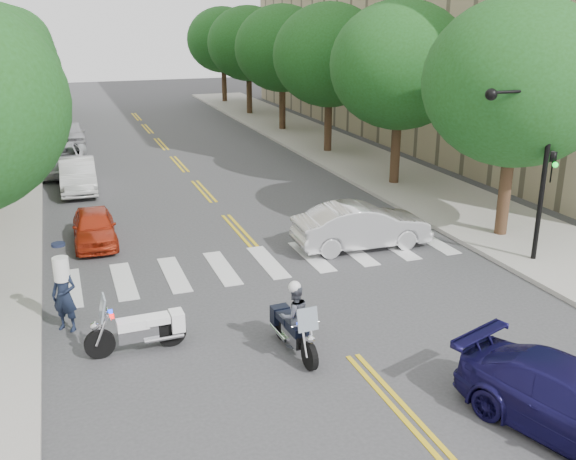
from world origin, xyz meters
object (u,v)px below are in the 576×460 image
motorcycle_parked (145,329)px  officer_standing (64,296)px  motorcycle_police (294,320)px  convertible (362,226)px

motorcycle_parked → officer_standing: officer_standing is taller
motorcycle_police → motorcycle_parked: motorcycle_police is taller
convertible → motorcycle_parked: bearing=122.4°
officer_standing → convertible: (9.88, 3.01, -0.18)m
motorcycle_police → motorcycle_parked: (-3.36, 1.30, -0.28)m
motorcycle_police → convertible: bearing=-131.8°
officer_standing → motorcycle_police: bearing=5.6°
motorcycle_parked → convertible: bearing=-61.3°
officer_standing → convertible: officer_standing is taller
officer_standing → convertible: 10.33m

